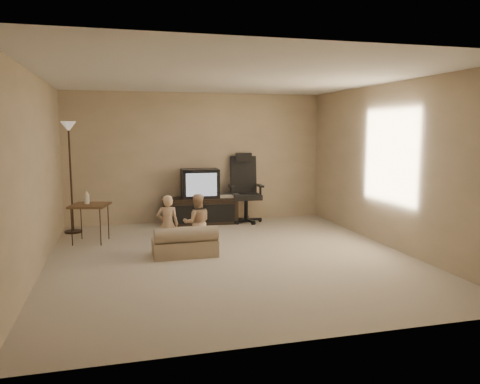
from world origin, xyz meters
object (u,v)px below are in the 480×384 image
at_px(office_chair, 245,197).
at_px(child_sofa, 185,244).
at_px(toddler_left, 168,225).
at_px(tv_stand, 201,201).
at_px(toddler_right, 197,223).
at_px(side_table, 89,205).
at_px(floor_lamp, 70,152).

bearing_deg(office_chair, child_sofa, -120.82).
bearing_deg(child_sofa, toddler_left, 140.25).
xyz_separation_m(tv_stand, toddler_left, (-0.85, -2.09, -0.00)).
height_order(office_chair, toddler_left, office_chair).
height_order(toddler_left, toddler_right, toddler_left).
bearing_deg(child_sofa, side_table, 137.52).
distance_m(tv_stand, side_table, 2.25).
height_order(child_sofa, toddler_left, toddler_left).
distance_m(floor_lamp, toddler_right, 2.79).
height_order(floor_lamp, toddler_left, floor_lamp).
bearing_deg(tv_stand, office_chair, -0.57).
relative_size(office_chair, toddler_right, 1.57).
xyz_separation_m(child_sofa, toddler_left, (-0.22, 0.18, 0.25)).
distance_m(office_chair, toddler_right, 2.36).
relative_size(side_table, toddler_right, 0.97).
height_order(side_table, child_sofa, side_table).
bearing_deg(floor_lamp, office_chair, 3.20).
relative_size(floor_lamp, toddler_right, 2.25).
bearing_deg(side_table, toddler_right, -31.94).
bearing_deg(side_table, floor_lamp, 112.14).
bearing_deg(side_table, toddler_left, -42.59).
relative_size(side_table, floor_lamp, 0.43).
distance_m(tv_stand, child_sofa, 2.38).
bearing_deg(toddler_left, child_sofa, 147.42).
relative_size(office_chair, side_table, 1.61).
xyz_separation_m(side_table, toddler_right, (1.56, -0.97, -0.17)).
relative_size(office_chair, toddler_left, 1.55).
height_order(tv_stand, side_table, tv_stand).
bearing_deg(office_chair, floor_lamp, -173.57).
distance_m(toddler_left, toddler_right, 0.44).
relative_size(side_table, toddler_left, 0.96).
relative_size(tv_stand, toddler_left, 1.72).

